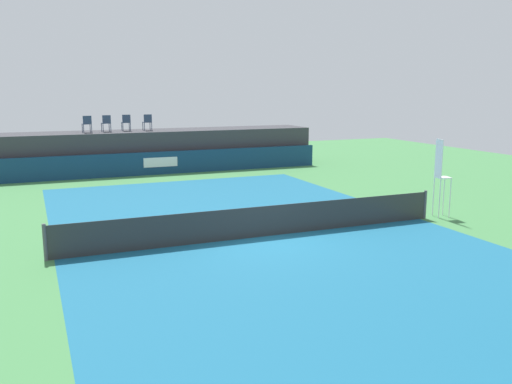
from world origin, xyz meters
The scene contains 12 objects.
ground_plane centered at (0.00, 3.00, 0.00)m, with size 48.00×48.00×0.00m, color #3D7A42.
court_inner centered at (0.00, 0.00, 0.00)m, with size 12.00×22.00×0.00m, color #16597A.
sponsor_wall centered at (0.00, 13.50, 0.60)m, with size 18.00×0.22×1.20m.
spectator_platform centered at (0.00, 15.30, 1.10)m, with size 18.00×2.80×2.20m, color #38383D.
spectator_chair_far_left centered at (-3.54, 14.96, 2.69)m, with size 0.47×0.47×0.89m.
spectator_chair_left centered at (-2.53, 15.22, 2.69)m, with size 0.47×0.47×0.89m.
spectator_chair_center centered at (-1.44, 15.42, 2.69)m, with size 0.44×0.44×0.89m.
spectator_chair_right centered at (-0.31, 15.27, 2.69)m, with size 0.45×0.45×0.89m.
umpire_chair centered at (6.81, 0.02, 1.59)m, with size 0.51×0.51×2.76m.
tennis_net centered at (0.00, 0.00, 0.47)m, with size 12.40×0.02×0.95m, color #2D2D2D.
net_post_near centered at (-6.20, 0.00, 0.50)m, with size 0.10×0.10×1.00m, color #4C4C51.
net_post_far centered at (6.20, 0.00, 0.50)m, with size 0.10×0.10×1.00m, color #4C4C51.
Camera 1 is at (-6.38, -14.89, 4.47)m, focal length 38.28 mm.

